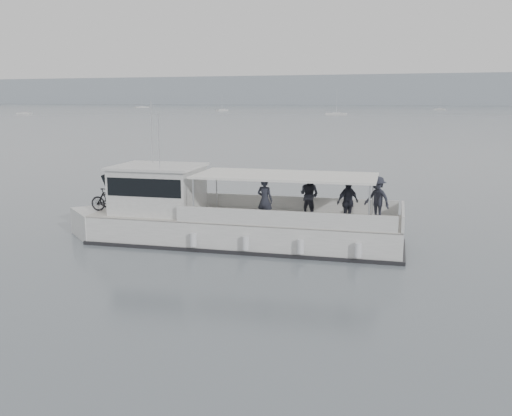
% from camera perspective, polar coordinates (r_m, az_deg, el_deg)
% --- Properties ---
extents(ground, '(1400.00, 1400.00, 0.00)m').
position_cam_1_polar(ground, '(23.86, 3.96, -4.04)').
color(ground, '#576066').
rests_on(ground, ground).
extents(headland, '(1400.00, 90.00, 28.00)m').
position_cam_1_polar(headland, '(582.28, 19.61, 11.06)').
color(headland, '#939EA8').
rests_on(headland, ground).
extents(tour_boat, '(15.12, 4.99, 6.29)m').
position_cam_1_polar(tour_boat, '(24.67, -4.05, -1.08)').
color(tour_boat, silver).
rests_on(tour_boat, ground).
extents(moored_fleet, '(421.83, 347.39, 11.29)m').
position_cam_1_polar(moored_fleet, '(234.11, 10.82, 9.30)').
color(moored_fleet, silver).
rests_on(moored_fleet, ground).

